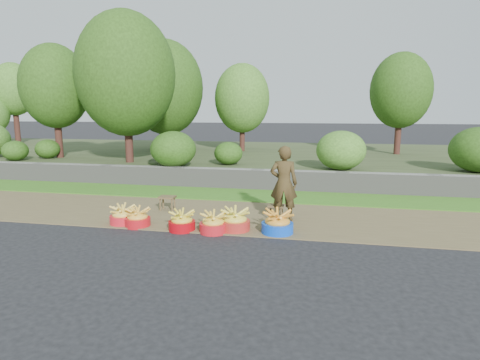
% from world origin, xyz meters
% --- Properties ---
extents(ground_plane, '(120.00, 120.00, 0.00)m').
position_xyz_m(ground_plane, '(0.00, 0.00, 0.00)').
color(ground_plane, black).
rests_on(ground_plane, ground).
extents(dirt_shoulder, '(80.00, 2.50, 0.02)m').
position_xyz_m(dirt_shoulder, '(0.00, 1.25, 0.01)').
color(dirt_shoulder, brown).
rests_on(dirt_shoulder, ground).
extents(grass_verge, '(80.00, 1.50, 0.04)m').
position_xyz_m(grass_verge, '(0.00, 3.25, 0.02)').
color(grass_verge, '#3D771F').
rests_on(grass_verge, ground).
extents(retaining_wall, '(80.00, 0.35, 0.55)m').
position_xyz_m(retaining_wall, '(0.00, 4.10, 0.28)').
color(retaining_wall, gray).
rests_on(retaining_wall, ground).
extents(earth_bank, '(80.00, 10.00, 0.50)m').
position_xyz_m(earth_bank, '(0.00, 9.00, 0.25)').
color(earth_bank, '#3C4827').
rests_on(earth_bank, ground).
extents(vegetation, '(34.70, 8.22, 4.84)m').
position_xyz_m(vegetation, '(2.87, 7.58, 2.79)').
color(vegetation, '#3B1E18').
rests_on(vegetation, earth_bank).
extents(basin_a, '(0.49, 0.49, 0.36)m').
position_xyz_m(basin_a, '(-1.97, 0.29, 0.16)').
color(basin_a, red).
rests_on(basin_a, ground).
extents(basin_b, '(0.47, 0.47, 0.35)m').
position_xyz_m(basin_b, '(-1.64, 0.21, 0.16)').
color(basin_b, red).
rests_on(basin_b, ground).
extents(basin_c, '(0.48, 0.48, 0.36)m').
position_xyz_m(basin_c, '(-0.75, 0.14, 0.16)').
color(basin_c, '#AD060F').
rests_on(basin_c, ground).
extents(basin_d, '(0.49, 0.49, 0.36)m').
position_xyz_m(basin_d, '(-0.16, 0.13, 0.16)').
color(basin_d, red).
rests_on(basin_d, ground).
extents(basin_e, '(0.54, 0.54, 0.40)m').
position_xyz_m(basin_e, '(0.19, 0.31, 0.18)').
color(basin_e, '#B42821').
rests_on(basin_e, ground).
extents(basin_f, '(0.55, 0.55, 0.41)m').
position_xyz_m(basin_f, '(0.95, 0.28, 0.18)').
color(basin_f, blue).
rests_on(basin_f, ground).
extents(stool_left, '(0.35, 0.27, 0.30)m').
position_xyz_m(stool_left, '(-1.53, 1.43, 0.26)').
color(stool_left, brown).
rests_on(stool_left, dirt_shoulder).
extents(stool_right, '(0.32, 0.25, 0.27)m').
position_xyz_m(stool_right, '(0.82, 1.21, 0.24)').
color(stool_right, brown).
rests_on(stool_right, dirt_shoulder).
extents(vendor_woman, '(0.54, 0.37, 1.45)m').
position_xyz_m(vendor_woman, '(0.98, 1.12, 0.75)').
color(vendor_woman, black).
rests_on(vendor_woman, dirt_shoulder).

